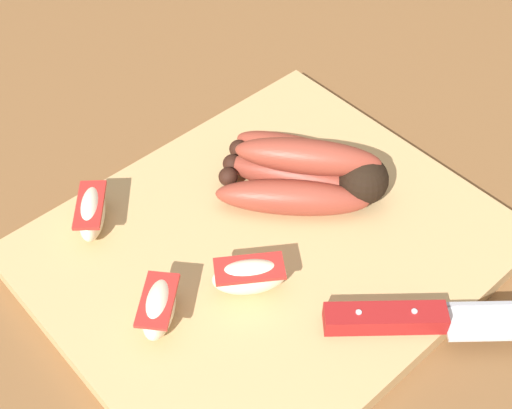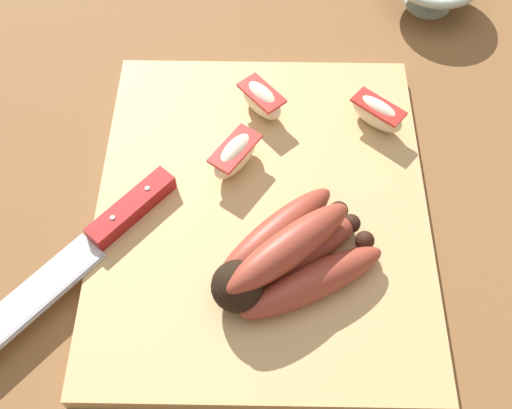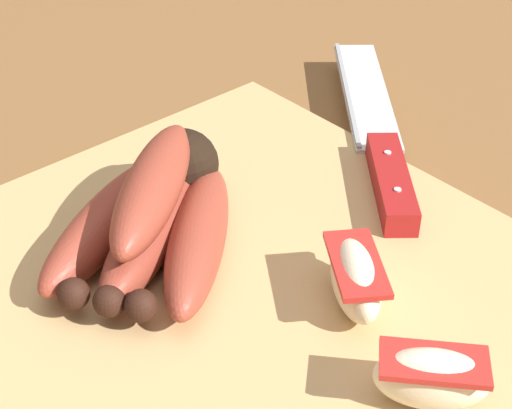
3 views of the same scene
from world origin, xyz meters
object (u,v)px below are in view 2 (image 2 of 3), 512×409
at_px(apple_wedge_near, 261,100).
at_px(apple_wedge_middle, 377,113).
at_px(apple_wedge_far, 235,155).
at_px(banana_bunch, 287,258).
at_px(chefs_knife, 95,242).

xyz_separation_m(apple_wedge_near, apple_wedge_middle, (0.02, 0.12, -0.00)).
bearing_deg(apple_wedge_far, apple_wedge_near, 160.88).
height_order(apple_wedge_near, apple_wedge_far, same).
xyz_separation_m(banana_bunch, apple_wedge_middle, (-0.18, 0.10, -0.01)).
xyz_separation_m(chefs_knife, apple_wedge_near, (-0.17, 0.16, 0.01)).
distance_m(banana_bunch, chefs_knife, 0.18).
bearing_deg(banana_bunch, apple_wedge_middle, 150.94).
relative_size(apple_wedge_near, apple_wedge_middle, 0.96).
bearing_deg(banana_bunch, apple_wedge_near, -172.61).
bearing_deg(apple_wedge_near, apple_wedge_far, -19.12).
height_order(apple_wedge_middle, apple_wedge_far, apple_wedge_far).
relative_size(chefs_knife, apple_wedge_near, 3.84).
xyz_separation_m(banana_bunch, chefs_knife, (-0.02, -0.18, -0.02)).
relative_size(banana_bunch, apple_wedge_near, 2.80).
bearing_deg(chefs_knife, banana_bunch, 82.63).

